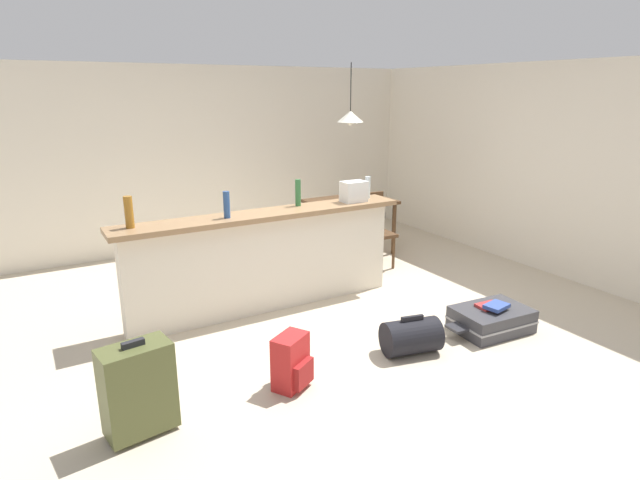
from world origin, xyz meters
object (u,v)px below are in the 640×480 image
dining_table (350,207)px  grocery_bag (354,192)px  bottle_clear (368,188)px  duffel_bag_black (411,336)px  bottle_amber (129,212)px  backpack_red (291,363)px  suitcase_flat_charcoal (491,319)px  pendant_lamp (350,117)px  bottle_blue (227,205)px  bottle_green (298,193)px  book_stack (493,306)px  dining_chair_near_partition (373,226)px  suitcase_upright_olive (138,389)px

dining_table → grocery_bag: bearing=-122.3°
bottle_clear → grocery_bag: (-0.23, -0.07, -0.01)m
duffel_bag_black → bottle_amber: bearing=141.7°
backpack_red → dining_table: bearing=49.3°
bottle_amber → suitcase_flat_charcoal: size_ratio=0.33×
pendant_lamp → suitcase_flat_charcoal: pendant_lamp is taller
bottle_clear → pendant_lamp: bearing=66.5°
backpack_red → duffel_bag_black: bearing=-2.0°
bottle_clear → duffel_bag_black: 1.91m
bottle_amber → bottle_blue: bottle_amber is taller
suitcase_flat_charcoal → bottle_blue: bearing=143.3°
bottle_amber → pendant_lamp: 3.25m
pendant_lamp → suitcase_flat_charcoal: size_ratio=0.91×
duffel_bag_black → bottle_green: bearing=98.8°
bottle_amber → backpack_red: size_ratio=0.67×
duffel_bag_black → dining_table: bearing=67.1°
bottle_blue → bottle_green: (0.82, 0.13, 0.01)m
book_stack → dining_table: bearing=85.8°
grocery_bag → dining_chair_near_partition: (0.71, 0.61, -0.61)m
bottle_green → bottle_amber: bearing=-178.1°
book_stack → dining_chair_near_partition: bearing=85.8°
bottle_amber → duffel_bag_black: bottle_amber is taller
dining_chair_near_partition → book_stack: bearing=-94.2°
dining_chair_near_partition → bottle_green: bearing=-159.5°
suitcase_flat_charcoal → pendant_lamp: bearing=87.1°
book_stack → pendant_lamp: bearing=87.1°
grocery_bag → dining_table: bearing=57.7°
backpack_red → bottle_blue: bearing=87.6°
grocery_bag → bottle_amber: bearing=178.5°
dining_table → backpack_red: size_ratio=2.62×
bottle_blue → grocery_bag: bearing=0.6°
dining_table → dining_chair_near_partition: 0.60m
bottle_clear → backpack_red: (-1.72, -1.49, -0.94)m
dining_chair_near_partition → suitcase_flat_charcoal: size_ratio=1.10×
bottle_blue → duffel_bag_black: bearing=-53.5°
bottle_clear → suitcase_upright_olive: (-2.83, -1.49, -0.81)m
bottle_amber → dining_chair_near_partition: 3.12m
bottle_amber → suitcase_flat_charcoal: bottle_amber is taller
grocery_bag → book_stack: (0.56, -1.51, -0.88)m
bottle_green → book_stack: bearing=-54.3°
bottle_green → suitcase_flat_charcoal: bottle_green is taller
dining_chair_near_partition → bottle_clear: bearing=-131.8°
grocery_bag → suitcase_flat_charcoal: grocery_bag is taller
grocery_bag → backpack_red: (-1.49, -1.42, -0.93)m
dining_chair_near_partition → bottle_blue: bearing=-163.7°
bottle_green → duffel_bag_black: (0.24, -1.58, -1.01)m
dining_table → backpack_red: bearing=-130.7°
suitcase_flat_charcoal → dining_table: bearing=85.8°
bottle_green → dining_table: 1.82m
book_stack → grocery_bag: bearing=110.4°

